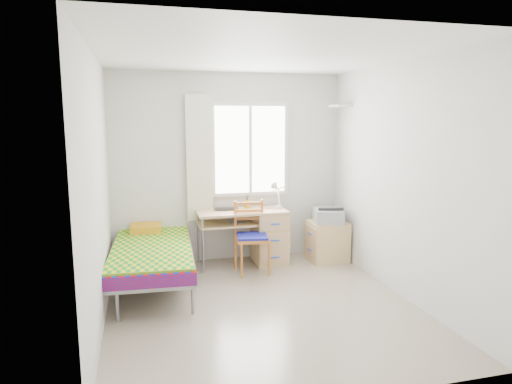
# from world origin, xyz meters

# --- Properties ---
(floor) EXTENTS (3.50, 3.50, 0.00)m
(floor) POSITION_xyz_m (0.00, 0.00, 0.00)
(floor) COLOR #BCAD93
(floor) RESTS_ON ground
(ceiling) EXTENTS (3.50, 3.50, 0.00)m
(ceiling) POSITION_xyz_m (0.00, 0.00, 2.60)
(ceiling) COLOR white
(ceiling) RESTS_ON wall_back
(wall_back) EXTENTS (3.20, 0.00, 3.20)m
(wall_back) POSITION_xyz_m (0.00, 1.75, 1.30)
(wall_back) COLOR silver
(wall_back) RESTS_ON ground
(wall_left) EXTENTS (0.00, 3.50, 3.50)m
(wall_left) POSITION_xyz_m (-1.60, 0.00, 1.30)
(wall_left) COLOR silver
(wall_left) RESTS_ON ground
(wall_right) EXTENTS (0.00, 3.50, 3.50)m
(wall_right) POSITION_xyz_m (1.60, 0.00, 1.30)
(wall_right) COLOR silver
(wall_right) RESTS_ON ground
(window) EXTENTS (1.10, 0.04, 1.30)m
(window) POSITION_xyz_m (0.30, 1.73, 1.55)
(window) COLOR white
(window) RESTS_ON wall_back
(curtain) EXTENTS (0.35, 0.05, 1.70)m
(curtain) POSITION_xyz_m (-0.42, 1.68, 1.45)
(curtain) COLOR #EFEBC5
(curtain) RESTS_ON wall_back
(floating_shelf) EXTENTS (0.20, 0.32, 0.03)m
(floating_shelf) POSITION_xyz_m (1.49, 1.40, 2.15)
(floating_shelf) COLOR white
(floating_shelf) RESTS_ON wall_right
(bed) EXTENTS (1.04, 2.04, 0.86)m
(bed) POSITION_xyz_m (-1.11, 0.95, 0.42)
(bed) COLOR gray
(bed) RESTS_ON floor
(desk) EXTENTS (1.21, 0.56, 0.75)m
(desk) POSITION_xyz_m (0.43, 1.43, 0.41)
(desk) COLOR tan
(desk) RESTS_ON floor
(chair) EXTENTS (0.46, 0.46, 0.93)m
(chair) POSITION_xyz_m (0.17, 1.12, 0.52)
(chair) COLOR #B16422
(chair) RESTS_ON floor
(cabinet) EXTENTS (0.52, 0.46, 0.56)m
(cabinet) POSITION_xyz_m (1.31, 1.30, 0.28)
(cabinet) COLOR tan
(cabinet) RESTS_ON floor
(printer) EXTENTS (0.47, 0.52, 0.19)m
(printer) POSITION_xyz_m (1.31, 1.30, 0.65)
(printer) COLOR #A0A4A8
(printer) RESTS_ON cabinet
(laptop) EXTENTS (0.34, 0.24, 0.03)m
(laptop) POSITION_xyz_m (-0.09, 1.47, 0.77)
(laptop) COLOR black
(laptop) RESTS_ON desk
(pen_cup) EXTENTS (0.10, 0.10, 0.10)m
(pen_cup) POSITION_xyz_m (0.22, 1.58, 0.81)
(pen_cup) COLOR orange
(pen_cup) RESTS_ON desk
(task_lamp) EXTENTS (0.22, 0.31, 0.39)m
(task_lamp) POSITION_xyz_m (0.58, 1.33, 1.00)
(task_lamp) COLOR white
(task_lamp) RESTS_ON desk
(book) EXTENTS (0.21, 0.26, 0.02)m
(book) POSITION_xyz_m (-0.06, 1.45, 0.59)
(book) COLOR gray
(book) RESTS_ON desk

